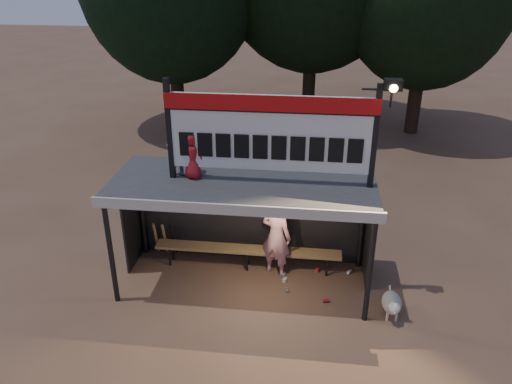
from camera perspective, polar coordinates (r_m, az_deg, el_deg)
ground at (r=10.57m, az=-1.36°, el=-10.23°), size 80.00×80.00×0.00m
player at (r=10.36m, az=2.32°, el=-5.07°), size 0.78×0.67×1.81m
child_a at (r=9.64m, az=-8.60°, el=5.21°), size 0.68×0.65×1.11m
child_b at (r=9.43m, az=-7.22°, el=4.16°), size 0.52×0.44×0.90m
dugout_shelter at (r=9.83m, az=-1.27°, el=-0.61°), size 5.10×2.08×2.32m
scoreboard_assembly at (r=8.98m, az=1.97°, el=7.00°), size 4.10×0.27×1.99m
bench at (r=10.78m, az=-0.97°, el=-6.67°), size 4.00×0.35×0.48m
dog at (r=9.87m, az=15.27°, el=-12.19°), size 0.36×0.81×0.49m
bats at (r=11.39m, az=-10.38°, el=-5.25°), size 0.48×0.33×0.84m
litter at (r=10.59m, az=5.90°, el=-10.03°), size 1.53×1.17×0.08m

